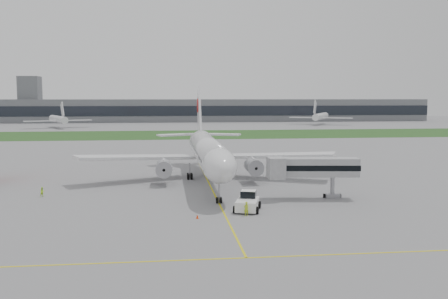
{
  "coord_description": "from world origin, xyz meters",
  "views": [
    {
      "loc": [
        -7.52,
        -86.03,
        15.41
      ],
      "look_at": [
        2.72,
        2.0,
        6.07
      ],
      "focal_mm": 40.0,
      "sensor_mm": 36.0,
      "label": 1
    }
  ],
  "objects": [
    {
      "name": "safety_cone_right",
      "position": [
        2.65,
        -18.88,
        0.31
      ],
      "size": [
        0.45,
        0.45,
        0.62
      ],
      "primitive_type": "cone",
      "color": "#F93C0D",
      "rests_on": "ground"
    },
    {
      "name": "ground_crew_far",
      "position": [
        -26.76,
        -6.96,
        0.76
      ],
      "size": [
        0.93,
        0.91,
        1.51
      ],
      "primitive_type": "imported",
      "rotation": [
        0.0,
        0.0,
        0.71
      ],
      "color": "#C2FF2A",
      "rests_on": "ground"
    },
    {
      "name": "control_tower",
      "position": [
        -90.0,
        232.0,
        0.0
      ],
      "size": [
        12.0,
        12.0,
        56.0
      ],
      "primitive_type": null,
      "color": "slate",
      "rests_on": "ground"
    },
    {
      "name": "safety_cone_left",
      "position": [
        -3.72,
        -23.86,
        0.26
      ],
      "size": [
        0.38,
        0.38,
        0.52
      ],
      "primitive_type": "cone",
      "color": "#F93C0D",
      "rests_on": "ground"
    },
    {
      "name": "terminal_building",
      "position": [
        0.0,
        229.87,
        7.0
      ],
      "size": [
        320.0,
        22.3,
        14.0
      ],
      "color": "slate",
      "rests_on": "ground"
    },
    {
      "name": "distant_aircraft_left",
      "position": [
        -61.12,
        171.12,
        0.0
      ],
      "size": [
        41.67,
        39.68,
        12.55
      ],
      "primitive_type": null,
      "rotation": [
        0.0,
        0.0,
        0.41
      ],
      "color": "silver",
      "rests_on": "ground"
    },
    {
      "name": "apron_markings",
      "position": [
        0.0,
        -5.0,
        0.0
      ],
      "size": [
        70.0,
        70.0,
        0.04
      ],
      "primitive_type": null,
      "color": "yellow",
      "rests_on": "ground"
    },
    {
      "name": "jet_bridge",
      "position": [
        14.02,
        -13.25,
        4.74
      ],
      "size": [
        14.03,
        4.47,
        6.41
      ],
      "rotation": [
        0.0,
        0.0,
        -0.12
      ],
      "color": "#ABABAD",
      "rests_on": "ground"
    },
    {
      "name": "ground",
      "position": [
        0.0,
        0.0,
        0.0
      ],
      "size": [
        600.0,
        600.0,
        0.0
      ],
      "primitive_type": "plane",
      "color": "gray",
      "rests_on": "ground"
    },
    {
      "name": "airliner",
      "position": [
        0.0,
        4.87,
        5.66
      ],
      "size": [
        48.13,
        53.95,
        17.88
      ],
      "color": "silver",
      "rests_on": "ground"
    },
    {
      "name": "pushback_tug",
      "position": [
        3.42,
        -19.89,
        1.18
      ],
      "size": [
        4.43,
        5.56,
        2.55
      ],
      "rotation": [
        0.0,
        0.0,
        -0.27
      ],
      "color": "white",
      "rests_on": "ground"
    },
    {
      "name": "ground_crew_near",
      "position": [
        2.71,
        -23.1,
        0.94
      ],
      "size": [
        0.81,
        0.71,
        1.87
      ],
      "primitive_type": "imported",
      "rotation": [
        0.0,
        0.0,
        3.62
      ],
      "color": "#B9DC24",
      "rests_on": "ground"
    },
    {
      "name": "grass_strip",
      "position": [
        0.0,
        120.0,
        0.01
      ],
      "size": [
        600.0,
        50.0,
        0.02
      ],
      "primitive_type": "cube",
      "color": "#254A1B",
      "rests_on": "ground"
    },
    {
      "name": "distant_aircraft_right",
      "position": [
        78.53,
        185.3,
        0.0
      ],
      "size": [
        45.2,
        43.47,
        13.34
      ],
      "primitive_type": null,
      "rotation": [
        0.0,
        0.0,
        -0.48
      ],
      "color": "silver",
      "rests_on": "ground"
    }
  ]
}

